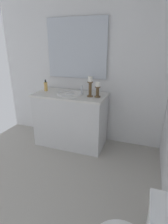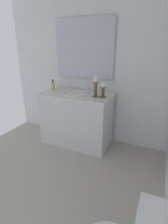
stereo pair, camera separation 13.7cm
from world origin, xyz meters
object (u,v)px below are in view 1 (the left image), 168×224
Objects in this scene: sink_basin at (70,96)px; candle_holder_tall at (98,89)px; candle_holder_short at (90,86)px; vanity_cabinet at (71,119)px; mirror at (76,49)px; soap_bottle at (46,86)px.

sink_basin is 0.46m from candle_holder_tall.
candle_holder_short is at bearing 82.86° from sink_basin.
candle_holder_tall is (0.03, 0.44, 0.15)m from sink_basin.
vanity_cabinet is 1.15× the size of mirror.
candle_holder_tall reaches higher than vanity_cabinet.
vanity_cabinet is 2.78× the size of sink_basin.
mirror is at bearing -179.80° from sink_basin.
sink_basin is at bearing 0.20° from mirror.
candle_holder_tall is 0.12m from candle_holder_short.
sink_basin is 1.38× the size of candle_holder_short.
sink_basin is 1.85× the size of candle_holder_tall.
candle_holder_tall is 1.20× the size of soap_bottle.
candle_holder_tall is 0.74× the size of candle_holder_short.
soap_bottle reaches higher than sink_basin.
mirror is (-0.28, 0.00, 1.07)m from vanity_cabinet.
vanity_cabinet is 6.21× the size of soap_bottle.
soap_bottle is (-0.05, -0.45, 0.50)m from vanity_cabinet.
mirror is 0.77m from soap_bottle.
candle_holder_tall is (0.31, 0.44, -0.53)m from mirror.
sink_basin is at bearing -93.77° from candle_holder_tall.
candle_holder_short reaches higher than vanity_cabinet.
mirror is at bearing 117.40° from soap_bottle.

